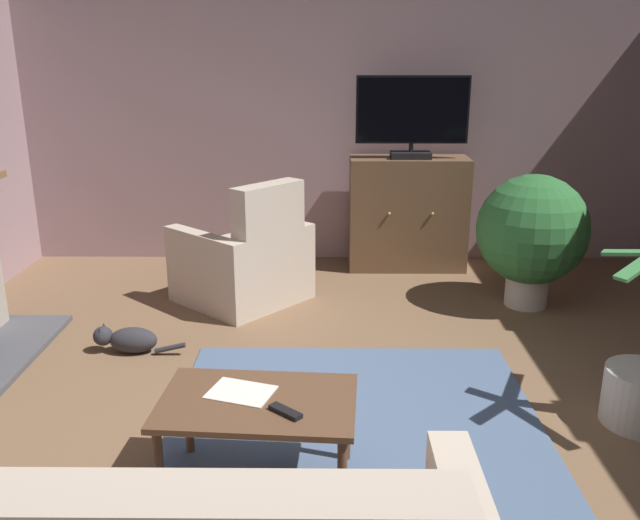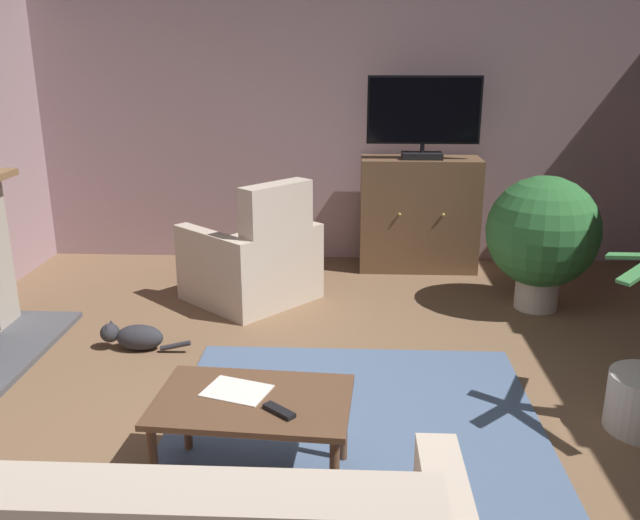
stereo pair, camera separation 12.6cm
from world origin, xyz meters
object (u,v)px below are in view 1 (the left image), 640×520
coffee_table (258,410)px  tv_remote (285,412)px  potted_plant_leafy_by_curtain (532,232)px  cat (128,339)px  television (412,115)px  folded_newspaper (241,392)px  armchair_angled_to_table (245,263)px  tv_cabinet (407,216)px

coffee_table → tv_remote: (0.14, -0.13, 0.07)m
potted_plant_leafy_by_curtain → cat: (-3.05, -0.94, -0.53)m
television → potted_plant_leafy_by_curtain: 1.56m
coffee_table → cat: bearing=125.4°
folded_newspaper → armchair_angled_to_table: size_ratio=0.24×
tv_cabinet → potted_plant_leafy_by_curtain: 1.36m
potted_plant_leafy_by_curtain → tv_remote: bearing=-125.7°
armchair_angled_to_table → cat: bearing=-124.4°
folded_newspaper → cat: 1.78m
armchair_angled_to_table → potted_plant_leafy_by_curtain: size_ratio=1.14×
coffee_table → cat: 1.87m
tv_remote → folded_newspaper: size_ratio=0.57×
tv_cabinet → television: 0.96m
tv_remote → armchair_angled_to_table: 2.71m
tv_remote → folded_newspaper: bearing=0.5°
coffee_table → cat: (-1.06, 1.50, -0.32)m
folded_newspaper → potted_plant_leafy_by_curtain: bearing=67.0°
cat → armchair_angled_to_table: bearing=55.6°
tv_remote → armchair_angled_to_table: (-0.49, 2.66, -0.15)m
television → potted_plant_leafy_by_curtain: bearing=-47.8°
tv_cabinet → coffee_table: size_ratio=1.16×
coffee_table → armchair_angled_to_table: (-0.36, 2.53, -0.08)m
television → cat: 3.20m
tv_cabinet → coffee_table: (-1.10, -3.46, -0.10)m
potted_plant_leafy_by_curtain → cat: bearing=-162.9°
television → coffee_table: television is taller
tv_remote → folded_newspaper: 0.29m
tv_cabinet → potted_plant_leafy_by_curtain: size_ratio=1.01×
tv_cabinet → television: bearing=-90.0°
potted_plant_leafy_by_curtain → cat: potted_plant_leafy_by_curtain is taller
folded_newspaper → armchair_angled_to_table: (-0.27, 2.47, -0.14)m
coffee_table → potted_plant_leafy_by_curtain: 3.15m
coffee_table → armchair_angled_to_table: armchair_angled_to_table is taller
coffee_table → television: bearing=72.1°
folded_newspaper → coffee_table: bearing=-18.6°
tv_remote → tv_cabinet: bearing=-64.1°
coffee_table → armchair_angled_to_table: size_ratio=0.77×
potted_plant_leafy_by_curtain → armchair_angled_to_table: bearing=177.7°
coffee_table → potted_plant_leafy_by_curtain: potted_plant_leafy_by_curtain is taller
television → folded_newspaper: bearing=-109.6°
coffee_table → tv_remote: 0.20m
tv_remote → potted_plant_leafy_by_curtain: size_ratio=0.16×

